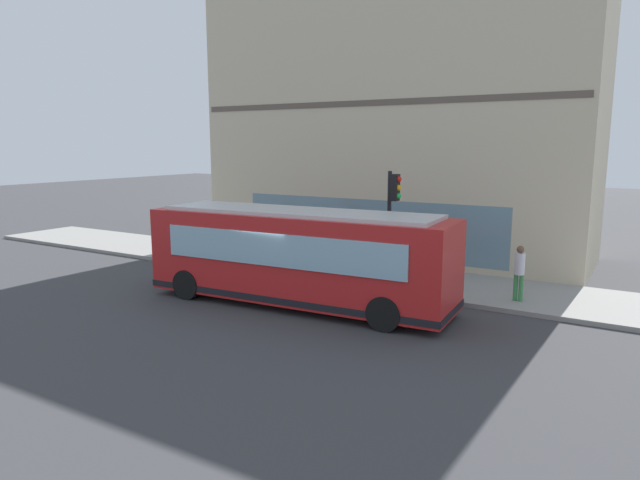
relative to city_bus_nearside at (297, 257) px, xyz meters
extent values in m
plane|color=#38383A|center=(-0.14, 0.86, -1.55)|extent=(120.00, 120.00, 0.00)
cube|color=gray|center=(4.55, 0.86, -1.48)|extent=(4.19, 40.00, 0.15)
cube|color=beige|center=(9.77, 0.86, 4.61)|extent=(6.24, 17.19, 12.32)
cube|color=brown|center=(6.80, 0.86, 5.22)|extent=(0.36, 16.84, 0.24)
cube|color=slate|center=(6.70, 0.86, 0.05)|extent=(0.12, 12.03, 2.40)
cube|color=red|center=(0.00, -0.02, 0.05)|extent=(3.05, 10.12, 2.70)
cube|color=silver|center=(0.00, -0.02, 1.46)|extent=(2.62, 9.10, 0.12)
cube|color=#8CB2C6|center=(-0.27, 4.96, 0.50)|extent=(2.20, 0.20, 1.20)
cube|color=#8CB2C6|center=(1.27, 0.05, 0.45)|extent=(0.51, 8.19, 1.00)
cube|color=#8CB2C6|center=(-1.27, -0.08, 0.45)|extent=(0.51, 8.19, 1.00)
cube|color=black|center=(0.00, -0.02, -1.12)|extent=(3.09, 10.16, 0.20)
cylinder|color=black|center=(0.95, 3.64, -1.05)|extent=(0.35, 1.01, 1.00)
cylinder|color=black|center=(-1.35, 3.52, -1.05)|extent=(0.35, 1.01, 1.00)
cylinder|color=black|center=(1.34, -3.35, -1.05)|extent=(0.35, 1.01, 1.00)
cylinder|color=black|center=(-0.96, -3.47, -1.05)|extent=(0.35, 1.01, 1.00)
cylinder|color=black|center=(2.85, -1.89, 0.63)|extent=(0.14, 0.14, 4.07)
cube|color=black|center=(2.85, -2.08, 2.12)|extent=(0.32, 0.24, 0.90)
sphere|color=red|center=(2.85, -2.21, 2.40)|extent=(0.20, 0.20, 0.20)
sphere|color=yellow|center=(2.85, -2.21, 2.12)|extent=(0.20, 0.20, 0.20)
sphere|color=green|center=(2.85, -2.21, 1.84)|extent=(0.20, 0.20, 0.20)
cylinder|color=yellow|center=(4.61, 1.33, -1.13)|extent=(0.24, 0.24, 0.55)
sphere|color=yellow|center=(4.61, 1.33, -0.77)|extent=(0.22, 0.22, 0.22)
cylinder|color=yellow|center=(4.61, 1.16, -1.08)|extent=(0.10, 0.12, 0.10)
cylinder|color=yellow|center=(4.78, 1.33, -1.08)|extent=(0.12, 0.10, 0.10)
cylinder|color=silver|center=(4.23, 7.16, -1.03)|extent=(0.14, 0.14, 0.75)
cylinder|color=silver|center=(4.09, 7.04, -1.03)|extent=(0.14, 0.14, 0.75)
cylinder|color=silver|center=(4.16, 7.10, -0.35)|extent=(0.32, 0.32, 0.60)
sphere|color=tan|center=(4.16, 7.10, 0.05)|extent=(0.20, 0.20, 0.20)
cylinder|color=silver|center=(5.08, 6.07, -0.99)|extent=(0.14, 0.14, 0.84)
cylinder|color=silver|center=(5.20, 6.19, -0.99)|extent=(0.14, 0.14, 0.84)
cylinder|color=#8C3F8C|center=(5.14, 6.13, -0.24)|extent=(0.32, 0.32, 0.66)
sphere|color=tan|center=(5.14, 6.13, 0.21)|extent=(0.23, 0.23, 0.23)
cylinder|color=#3F8C4C|center=(3.56, -6.02, -0.97)|extent=(0.14, 0.14, 0.87)
cylinder|color=#3F8C4C|center=(3.52, -6.20, -0.97)|extent=(0.14, 0.14, 0.87)
cylinder|color=silver|center=(3.54, -6.11, -0.19)|extent=(0.32, 0.32, 0.69)
sphere|color=brown|center=(3.54, -6.11, 0.27)|extent=(0.24, 0.24, 0.24)
cube|color=#BF3F19|center=(4.74, 3.27, -0.95)|extent=(0.44, 0.40, 0.90)
cube|color=#8CB2C6|center=(4.74, 3.06, -0.77)|extent=(0.35, 0.03, 0.30)
camera|label=1|loc=(-14.58, -9.56, 3.55)|focal=31.37mm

